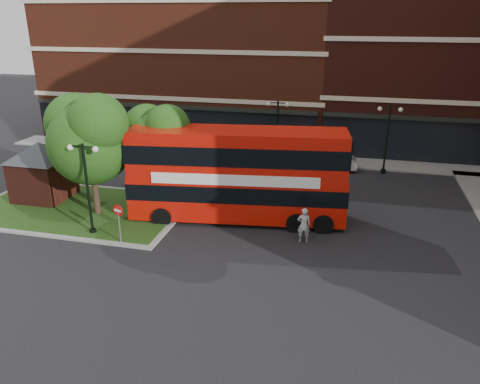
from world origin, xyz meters
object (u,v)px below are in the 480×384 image
(bus, at_px, (237,169))
(car_silver, at_px, (190,152))
(woman, at_px, (304,225))
(car_white, at_px, (325,159))

(bus, xyz_separation_m, car_silver, (-6.55, 10.50, -2.38))
(bus, relative_size, woman, 6.51)
(bus, bearing_deg, woman, -34.15)
(woman, relative_size, car_white, 0.39)
(bus, distance_m, car_silver, 12.60)
(car_silver, xyz_separation_m, car_white, (10.74, 0.00, 0.17))
(car_silver, height_order, car_white, car_white)
(bus, xyz_separation_m, woman, (4.02, -2.00, -2.06))
(car_silver, bearing_deg, bus, -151.13)
(woman, xyz_separation_m, car_silver, (-10.56, 12.50, -0.32))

